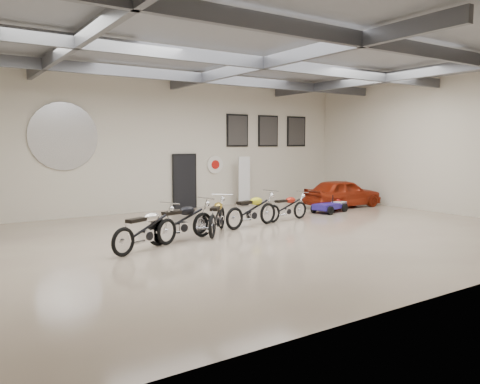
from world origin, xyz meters
TOP-DOWN VIEW (x-y plane):
  - floor at (0.00, 0.00)m, footprint 16.00×12.00m
  - ceiling at (0.00, 0.00)m, footprint 16.00×12.00m
  - back_wall at (0.00, 6.00)m, footprint 16.00×0.02m
  - right_wall at (8.00, 0.00)m, footprint 0.02×12.00m
  - ceiling_beams at (0.00, 0.00)m, footprint 15.80×11.80m
  - door at (0.50, 5.95)m, footprint 0.92×0.08m
  - logo_plaque at (-4.00, 5.95)m, footprint 2.30×0.06m
  - poster_left at (3.00, 5.96)m, footprint 1.05×0.08m
  - poster_mid at (4.60, 5.96)m, footprint 1.05×0.08m
  - poster_right at (6.20, 5.96)m, footprint 1.05×0.08m
  - oil_sign at (1.90, 5.95)m, footprint 0.72×0.10m
  - banner_stand at (3.03, 5.50)m, footprint 0.54×0.22m
  - motorcycle_silver at (-3.55, -0.08)m, footprint 2.19×1.44m
  - motorcycle_black at (-2.36, 0.42)m, footprint 2.21×1.13m
  - motorcycle_gold at (-1.03, 0.82)m, footprint 1.83×1.96m
  - motorcycle_yellow at (0.39, 1.14)m, footprint 2.19×1.04m
  - motorcycle_red at (2.04, 1.46)m, footprint 1.87×0.76m
  - go_kart at (4.69, 2.07)m, footprint 1.93×1.23m
  - vintage_car at (6.00, 2.79)m, footprint 1.48×3.40m

SIDE VIEW (x-z plane):
  - floor at x=0.00m, z-range -0.01..0.01m
  - go_kart at x=4.69m, z-range 0.00..0.65m
  - motorcycle_red at x=2.04m, z-range 0.00..0.94m
  - motorcycle_gold at x=-1.03m, z-range 0.00..1.06m
  - motorcycle_silver at x=-3.55m, z-range 0.00..1.09m
  - motorcycle_yellow at x=0.39m, z-range 0.00..1.09m
  - motorcycle_black at x=-2.36m, z-range 0.00..1.10m
  - vintage_car at x=6.00m, z-range 0.00..1.14m
  - banner_stand at x=3.03m, z-range 0.00..1.97m
  - door at x=0.50m, z-range 0.00..2.10m
  - oil_sign at x=1.90m, z-range 1.34..2.06m
  - back_wall at x=0.00m, z-range 0.00..5.00m
  - right_wall at x=8.00m, z-range 0.00..5.00m
  - logo_plaque at x=-4.00m, z-range 2.22..3.38m
  - poster_left at x=3.00m, z-range 2.42..3.78m
  - poster_mid at x=4.60m, z-range 2.42..3.78m
  - poster_right at x=6.20m, z-range 2.42..3.78m
  - ceiling_beams at x=0.00m, z-range 4.59..4.91m
  - ceiling at x=0.00m, z-range 5.00..5.00m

